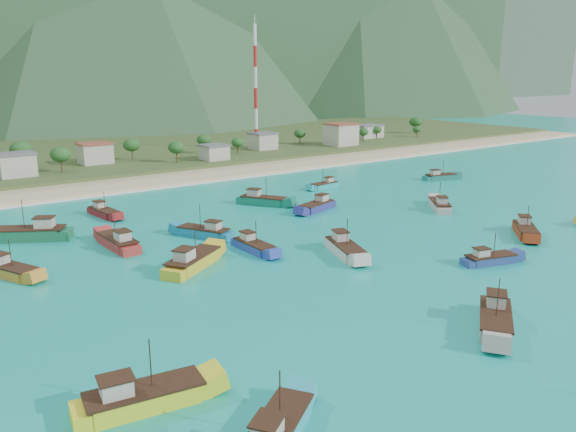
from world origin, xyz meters
TOP-DOWN VIEW (x-y plane):
  - ground at (0.00, 0.00)m, footprint 600.00×600.00m
  - beach at (0.00, 79.00)m, footprint 400.00×18.00m
  - land at (0.00, 140.00)m, footprint 400.00×110.00m
  - surf_line at (0.00, 69.50)m, footprint 400.00×2.50m
  - village at (6.42, 103.26)m, footprint 208.99×28.12m
  - vegetation at (-10.63, 103.15)m, footprint 270.78×25.64m
  - radio_tower at (47.22, 108.00)m, footprint 1.20×1.20m
  - boat_0 at (-8.97, -28.23)m, footprint 11.17×9.21m
  - boat_1 at (-50.68, 23.27)m, footprint 6.94×10.45m
  - boat_5 at (26.69, 45.01)m, footprint 9.15×3.71m
  - boat_6 at (-15.88, 12.25)m, footprint 3.04×9.65m
  - boat_7 at (32.15, 13.05)m, footprint 9.06×10.00m
  - boat_9 at (59.49, 35.02)m, footprint 10.04×5.38m
  - boat_10 at (-18.61, 24.10)m, footprint 7.72×10.77m
  - boat_12 at (10.18, 27.81)m, footprint 10.94×6.03m
  - boat_13 at (9.86, -14.56)m, footprint 9.29×5.14m
  - boat_14 at (-28.06, 49.71)m, footprint 4.08×9.85m
  - boat_15 at (-27.81, 10.56)m, footprint 12.09×9.53m
  - boat_17 at (-5.01, 2.02)m, footprint 6.97×11.59m
  - boat_23 at (-33.27, 27.00)m, footprint 3.89×11.51m
  - boat_24 at (3.75, 38.91)m, footprint 8.98×11.34m
  - boat_26 at (-43.86, 40.53)m, footprint 13.30×10.07m
  - boat_27 at (-47.94, -19.53)m, footprint 11.86×5.08m
  - boat_28 at (28.71, -8.97)m, footprint 9.78×9.08m

SIDE VIEW (x-z plane):
  - ground at x=0.00m, z-range 0.00..0.00m
  - beach at x=0.00m, z-range -0.60..0.60m
  - land at x=0.00m, z-range -1.20..1.20m
  - surf_line at x=0.00m, z-range -0.04..0.04m
  - boat_5 at x=26.69m, z-range -2.07..3.19m
  - boat_13 at x=9.86m, z-range -2.07..3.20m
  - boat_14 at x=-28.06m, z-range -2.19..3.46m
  - boat_6 at x=-15.88m, z-range -2.20..3.47m
  - boat_9 at x=59.49m, z-range -2.20..3.49m
  - boat_1 at x=-50.68m, z-range -2.30..3.69m
  - boat_28 at x=28.71m, z-range -2.33..3.76m
  - boat_7 at x=32.15m, z-range -2.36..3.81m
  - boat_12 at x=10.18m, z-range -2.37..3.83m
  - boat_10 at x=-18.61m, z-range -2.38..3.85m
  - boat_17 at x=-5.01m, z-range -2.49..4.10m
  - boat_0 at x=-8.97m, z-range -2.52..4.16m
  - boat_24 at x=3.75m, z-range -2.52..4.18m
  - boat_23 at x=-33.27m, z-range -2.53..4.19m
  - boat_27 at x=-47.94m, z-range -2.55..4.23m
  - boat_15 at x=-27.81m, z-range -2.66..4.47m
  - boat_26 at x=-43.86m, z-range -2.87..4.91m
  - village at x=6.42m, z-range 0.89..8.65m
  - vegetation at x=-10.63m, z-range 0.86..9.24m
  - radio_tower at x=47.22m, z-range 1.60..44.58m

